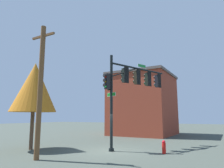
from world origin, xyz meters
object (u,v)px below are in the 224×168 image
Objects in this scene: signal_pole_assembly at (131,83)px; tree_mid at (34,87)px; utility_pole at (40,88)px; brick_building at (143,104)px; fire_hydrant at (164,147)px.

signal_pole_assembly is 7.36m from tree_mid.
utility_pole is 0.93× the size of brick_building.
tree_mid reaches higher than fire_hydrant.
signal_pole_assembly is at bearing -23.70° from utility_pole.
utility_pole is 8.44m from fire_hydrant.
tree_mid is (-3.10, 8.73, 4.09)m from fire_hydrant.
fire_hydrant is at bearing -153.96° from brick_building.
brick_building is at bearing 16.74° from signal_pole_assembly.
utility_pole is at bearing -177.99° from brick_building.
tree_mid is 15.84m from brick_building.
signal_pole_assembly is at bearing 68.29° from fire_hydrant.
brick_building is (12.51, 6.11, 3.58)m from fire_hydrant.
fire_hydrant is at bearing -111.71° from signal_pole_assembly.
brick_building reaches higher than fire_hydrant.
utility_pole is 1.21× the size of tree_mid.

